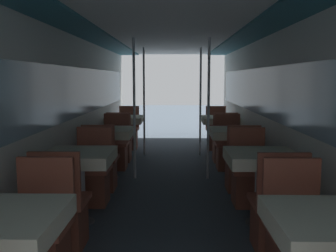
# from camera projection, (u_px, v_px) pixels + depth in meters

# --- Properties ---
(wall_left) EXTENTS (0.05, 10.28, 2.09)m
(wall_left) POSITION_uv_depth(u_px,v_px,m) (64.00, 111.00, 4.79)
(wall_left) COLOR silver
(wall_left) RESTS_ON ground_plane
(wall_right) EXTENTS (0.05, 10.28, 2.09)m
(wall_right) POSITION_uv_depth(u_px,v_px,m) (278.00, 112.00, 4.74)
(wall_right) COLOR silver
(wall_right) RESTS_ON ground_plane
(ceiling_panel) EXTENTS (2.74, 10.28, 0.07)m
(ceiling_panel) POSITION_uv_depth(u_px,v_px,m) (171.00, 27.00, 4.63)
(ceiling_panel) COLOR white
(ceiling_panel) RESTS_ON wall_left
(chair_left_far_0) EXTENTS (0.43, 0.43, 0.91)m
(chair_left_far_0) POSITION_uv_depth(u_px,v_px,m) (40.00, 245.00, 2.76)
(chair_left_far_0) COLOR brown
(chair_left_far_0) RESTS_ON ground_plane
(dining_table_left_1) EXTENTS (0.70, 0.70, 0.76)m
(dining_table_left_1) POSITION_uv_depth(u_px,v_px,m) (79.00, 162.00, 3.86)
(dining_table_left_1) COLOR #4C4C51
(dining_table_left_1) RESTS_ON ground_plane
(chair_left_near_1) EXTENTS (0.43, 0.43, 0.91)m
(chair_left_near_1) POSITION_uv_depth(u_px,v_px,m) (62.00, 218.00, 3.30)
(chair_left_near_1) COLOR brown
(chair_left_near_1) RESTS_ON ground_plane
(chair_left_far_1) EXTENTS (0.43, 0.43, 0.91)m
(chair_left_far_1) POSITION_uv_depth(u_px,v_px,m) (93.00, 180.00, 4.51)
(chair_left_far_1) COLOR brown
(chair_left_far_1) RESTS_ON ground_plane
(dining_table_left_2) EXTENTS (0.70, 0.70, 0.76)m
(dining_table_left_2) POSITION_uv_depth(u_px,v_px,m) (109.00, 136.00, 5.61)
(dining_table_left_2) COLOR #4C4C51
(dining_table_left_2) RESTS_ON ground_plane
(chair_left_near_2) EXTENTS (0.43, 0.43, 0.91)m
(chair_left_near_2) POSITION_uv_depth(u_px,v_px,m) (101.00, 169.00, 5.05)
(chair_left_near_2) COLOR brown
(chair_left_near_2) RESTS_ON ground_plane
(chair_left_far_2) EXTENTS (0.43, 0.43, 0.91)m
(chair_left_far_2) POSITION_uv_depth(u_px,v_px,m) (116.00, 152.00, 6.25)
(chair_left_far_2) COLOR brown
(chair_left_far_2) RESTS_ON ground_plane
(support_pole_left_2) EXTENTS (0.04, 0.04, 2.09)m
(support_pole_left_2) POSITION_uv_depth(u_px,v_px,m) (134.00, 109.00, 5.55)
(support_pole_left_2) COLOR silver
(support_pole_left_2) RESTS_ON ground_plane
(dining_table_left_3) EXTENTS (0.70, 0.70, 0.76)m
(dining_table_left_3) POSITION_uv_depth(u_px,v_px,m) (124.00, 122.00, 7.35)
(dining_table_left_3) COLOR #4C4C51
(dining_table_left_3) RESTS_ON ground_plane
(chair_left_near_3) EXTENTS (0.43, 0.43, 0.91)m
(chair_left_near_3) POSITION_uv_depth(u_px,v_px,m) (120.00, 146.00, 6.80)
(chair_left_near_3) COLOR brown
(chair_left_near_3) RESTS_ON ground_plane
(chair_left_far_3) EXTENTS (0.43, 0.43, 0.91)m
(chair_left_far_3) POSITION_uv_depth(u_px,v_px,m) (129.00, 136.00, 8.00)
(chair_left_far_3) COLOR brown
(chair_left_far_3) RESTS_ON ground_plane
(support_pole_left_3) EXTENTS (0.04, 0.04, 2.09)m
(support_pole_left_3) POSITION_uv_depth(u_px,v_px,m) (144.00, 102.00, 7.30)
(support_pole_left_3) COLOR silver
(support_pole_left_3) RESTS_ON ground_plane
(dining_table_right_0) EXTENTS (0.70, 0.70, 0.76)m
(dining_table_right_0) POSITION_uv_depth(u_px,v_px,m) (334.00, 233.00, 2.07)
(dining_table_right_0) COLOR #4C4C51
(dining_table_right_0) RESTS_ON ground_plane
(chair_right_far_0) EXTENTS (0.43, 0.43, 0.91)m
(chair_right_far_0) POSITION_uv_depth(u_px,v_px,m) (296.00, 247.00, 2.72)
(chair_right_far_0) COLOR brown
(chair_right_far_0) RESTS_ON ground_plane
(dining_table_right_1) EXTENTS (0.70, 0.70, 0.76)m
(dining_table_right_1) POSITION_uv_depth(u_px,v_px,m) (261.00, 162.00, 3.82)
(dining_table_right_1) COLOR #4C4C51
(dining_table_right_1) RESTS_ON ground_plane
(chair_right_near_1) EXTENTS (0.43, 0.43, 0.91)m
(chair_right_near_1) POSITION_uv_depth(u_px,v_px,m) (276.00, 219.00, 3.27)
(chair_right_near_1) COLOR brown
(chair_right_near_1) RESTS_ON ground_plane
(chair_right_far_1) EXTENTS (0.43, 0.43, 0.91)m
(chair_right_far_1) POSITION_uv_depth(u_px,v_px,m) (249.00, 181.00, 4.47)
(chair_right_far_1) COLOR brown
(chair_right_far_1) RESTS_ON ground_plane
(dining_table_right_2) EXTENTS (0.70, 0.70, 0.76)m
(dining_table_right_2) POSITION_uv_depth(u_px,v_px,m) (234.00, 136.00, 5.57)
(dining_table_right_2) COLOR #4C4C51
(dining_table_right_2) RESTS_ON ground_plane
(chair_right_near_2) EXTENTS (0.43, 0.43, 0.91)m
(chair_right_near_2) POSITION_uv_depth(u_px,v_px,m) (241.00, 170.00, 5.02)
(chair_right_near_2) COLOR brown
(chair_right_near_2) RESTS_ON ground_plane
(chair_right_far_2) EXTENTS (0.43, 0.43, 0.91)m
(chair_right_far_2) POSITION_uv_depth(u_px,v_px,m) (228.00, 152.00, 6.22)
(chair_right_far_2) COLOR brown
(chair_right_far_2) RESTS_ON ground_plane
(support_pole_right_2) EXTENTS (0.04, 0.04, 2.09)m
(support_pole_right_2) POSITION_uv_depth(u_px,v_px,m) (208.00, 110.00, 5.53)
(support_pole_right_2) COLOR silver
(support_pole_right_2) RESTS_ON ground_plane
(dining_table_right_3) EXTENTS (0.70, 0.70, 0.76)m
(dining_table_right_3) POSITION_uv_depth(u_px,v_px,m) (220.00, 122.00, 7.32)
(dining_table_right_3) COLOR #4C4C51
(dining_table_right_3) RESTS_ON ground_plane
(chair_right_near_3) EXTENTS (0.43, 0.43, 0.91)m
(chair_right_near_3) POSITION_uv_depth(u_px,v_px,m) (224.00, 146.00, 6.76)
(chair_right_near_3) COLOR brown
(chair_right_near_3) RESTS_ON ground_plane
(chair_right_far_3) EXTENTS (0.43, 0.43, 0.91)m
(chair_right_far_3) POSITION_uv_depth(u_px,v_px,m) (216.00, 136.00, 7.97)
(chair_right_far_3) COLOR brown
(chair_right_far_3) RESTS_ON ground_plane
(support_pole_right_3) EXTENTS (0.04, 0.04, 2.09)m
(support_pole_right_3) POSITION_uv_depth(u_px,v_px,m) (200.00, 102.00, 7.28)
(support_pole_right_3) COLOR silver
(support_pole_right_3) RESTS_ON ground_plane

